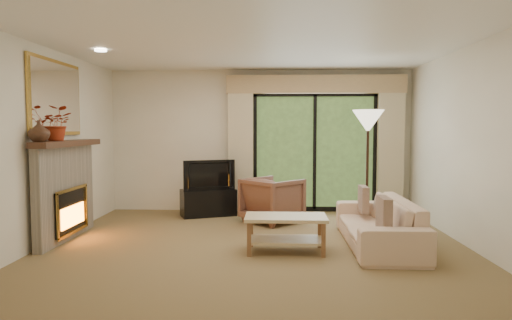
{
  "coord_description": "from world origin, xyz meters",
  "views": [
    {
      "loc": [
        0.22,
        -5.94,
        1.54
      ],
      "look_at": [
        0.0,
        0.3,
        1.1
      ],
      "focal_mm": 32.0,
      "sensor_mm": 36.0,
      "label": 1
    }
  ],
  "objects_px": {
    "media_console": "(208,203)",
    "armchair": "(272,200)",
    "sofa": "(378,222)",
    "coffee_table": "(286,234)"
  },
  "relations": [
    {
      "from": "media_console",
      "to": "armchair",
      "type": "distance_m",
      "value": 1.25
    },
    {
      "from": "media_console",
      "to": "armchair",
      "type": "xyz_separation_m",
      "value": [
        1.13,
        -0.52,
        0.14
      ]
    },
    {
      "from": "sofa",
      "to": "coffee_table",
      "type": "xyz_separation_m",
      "value": [
        -1.21,
        -0.35,
        -0.08
      ]
    },
    {
      "from": "armchair",
      "to": "sofa",
      "type": "bearing_deg",
      "value": 177.85
    },
    {
      "from": "media_console",
      "to": "coffee_table",
      "type": "relative_size",
      "value": 0.93
    },
    {
      "from": "armchair",
      "to": "coffee_table",
      "type": "bearing_deg",
      "value": 139.04
    },
    {
      "from": "sofa",
      "to": "coffee_table",
      "type": "height_order",
      "value": "sofa"
    },
    {
      "from": "media_console",
      "to": "sofa",
      "type": "xyz_separation_m",
      "value": [
        2.5,
        -1.94,
        0.07
      ]
    },
    {
      "from": "media_console",
      "to": "coffee_table",
      "type": "xyz_separation_m",
      "value": [
        1.29,
        -2.3,
        -0.01
      ]
    },
    {
      "from": "sofa",
      "to": "coffee_table",
      "type": "bearing_deg",
      "value": -73.1
    }
  ]
}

